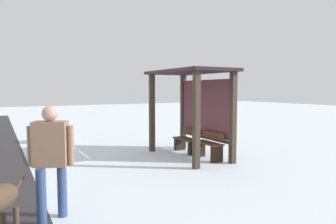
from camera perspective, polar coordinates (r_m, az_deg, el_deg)
ground_plane at (r=9.05m, az=3.83°, el=-8.22°), size 60.00×60.00×0.00m
bus_shelter at (r=8.94m, az=4.98°, el=3.14°), size 2.82×1.51×2.49m
bench_left_inside at (r=9.60m, az=3.56°, el=-5.59°), size 1.01×0.42×0.71m
bench_center_inside at (r=8.70m, az=7.50°, el=-6.50°), size 1.01×0.39×0.76m
person_walking at (r=4.87m, az=-20.83°, el=-7.18°), size 0.44×0.64×1.72m
grit_bin at (r=12.07m, az=-20.40°, el=-3.66°), size 0.81×0.71×0.69m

